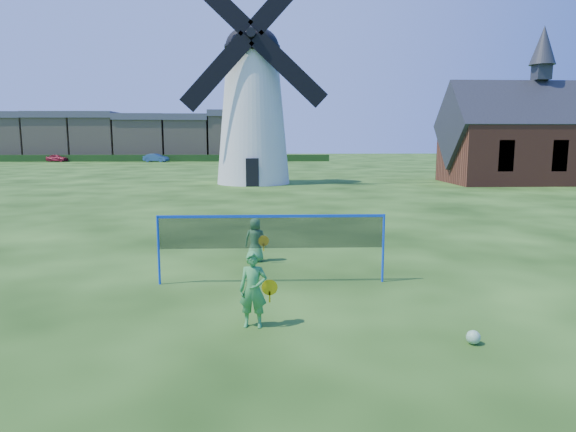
{
  "coord_description": "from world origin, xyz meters",
  "views": [
    {
      "loc": [
        -0.23,
        -10.53,
        3.18
      ],
      "look_at": [
        0.2,
        0.5,
        1.5
      ],
      "focal_mm": 31.2,
      "sensor_mm": 36.0,
      "label": 1
    }
  ],
  "objects_px": {
    "chapel": "(537,140)",
    "play_ball": "(473,337)",
    "player_girl": "(253,290)",
    "player_boy": "(255,240)",
    "car_right": "(156,158)",
    "badminton_net": "(272,233)",
    "car_left": "(57,158)",
    "windmill": "(253,106)"
  },
  "relations": [
    {
      "from": "chapel",
      "to": "car_left",
      "type": "relative_size",
      "value": 4.14
    },
    {
      "from": "player_girl",
      "to": "play_ball",
      "type": "bearing_deg",
      "value": -6.95
    },
    {
      "from": "windmill",
      "to": "badminton_net",
      "type": "bearing_deg",
      "value": -87.42
    },
    {
      "from": "player_girl",
      "to": "player_boy",
      "type": "height_order",
      "value": "player_girl"
    },
    {
      "from": "player_girl",
      "to": "play_ball",
      "type": "distance_m",
      "value": 3.63
    },
    {
      "from": "chapel",
      "to": "car_right",
      "type": "xyz_separation_m",
      "value": [
        -36.39,
        37.82,
        -2.58
      ]
    },
    {
      "from": "player_girl",
      "to": "car_left",
      "type": "distance_m",
      "value": 74.7
    },
    {
      "from": "play_ball",
      "to": "player_boy",
      "type": "bearing_deg",
      "value": 122.55
    },
    {
      "from": "windmill",
      "to": "car_left",
      "type": "distance_m",
      "value": 49.68
    },
    {
      "from": "car_right",
      "to": "chapel",
      "type": "bearing_deg",
      "value": -119.65
    },
    {
      "from": "chapel",
      "to": "car_right",
      "type": "height_order",
      "value": "chapel"
    },
    {
      "from": "car_right",
      "to": "player_boy",
      "type": "bearing_deg",
      "value": -148.84
    },
    {
      "from": "play_ball",
      "to": "car_right",
      "type": "bearing_deg",
      "value": 106.36
    },
    {
      "from": "windmill",
      "to": "chapel",
      "type": "height_order",
      "value": "windmill"
    },
    {
      "from": "chapel",
      "to": "windmill",
      "type": "bearing_deg",
      "value": 178.9
    },
    {
      "from": "chapel",
      "to": "player_boy",
      "type": "height_order",
      "value": "chapel"
    },
    {
      "from": "badminton_net",
      "to": "player_girl",
      "type": "distance_m",
      "value": 2.72
    },
    {
      "from": "windmill",
      "to": "chapel",
      "type": "bearing_deg",
      "value": -1.1
    },
    {
      "from": "chapel",
      "to": "player_girl",
      "type": "bearing_deg",
      "value": -125.28
    },
    {
      "from": "player_girl",
      "to": "chapel",
      "type": "bearing_deg",
      "value": 61.91
    },
    {
      "from": "car_left",
      "to": "car_right",
      "type": "xyz_separation_m",
      "value": [
        14.96,
        -1.59,
        0.06
      ]
    },
    {
      "from": "play_ball",
      "to": "car_right",
      "type": "xyz_separation_m",
      "value": [
        -19.72,
        67.16,
        0.5
      ]
    },
    {
      "from": "player_boy",
      "to": "car_right",
      "type": "xyz_separation_m",
      "value": [
        -16.16,
        61.58,
        0.03
      ]
    },
    {
      "from": "player_girl",
      "to": "car_right",
      "type": "relative_size",
      "value": 0.36
    },
    {
      "from": "chapel",
      "to": "badminton_net",
      "type": "bearing_deg",
      "value": -127.5
    },
    {
      "from": "chapel",
      "to": "play_ball",
      "type": "height_order",
      "value": "chapel"
    },
    {
      "from": "player_girl",
      "to": "player_boy",
      "type": "bearing_deg",
      "value": 98.23
    },
    {
      "from": "badminton_net",
      "to": "player_girl",
      "type": "xyz_separation_m",
      "value": [
        -0.33,
        -2.65,
        -0.48
      ]
    },
    {
      "from": "play_ball",
      "to": "car_right",
      "type": "relative_size",
      "value": 0.06
    },
    {
      "from": "player_girl",
      "to": "player_boy",
      "type": "xyz_separation_m",
      "value": [
        -0.09,
        4.7,
        -0.08
      ]
    },
    {
      "from": "chapel",
      "to": "play_ball",
      "type": "xyz_separation_m",
      "value": [
        -16.67,
        -29.34,
        -3.08
      ]
    },
    {
      "from": "windmill",
      "to": "car_right",
      "type": "distance_m",
      "value": 40.77
    },
    {
      "from": "car_right",
      "to": "car_left",
      "type": "bearing_deg",
      "value": 100.38
    },
    {
      "from": "badminton_net",
      "to": "chapel",
      "type": "bearing_deg",
      "value": 52.5
    },
    {
      "from": "windmill",
      "to": "player_girl",
      "type": "distance_m",
      "value": 29.3
    },
    {
      "from": "player_boy",
      "to": "car_left",
      "type": "distance_m",
      "value": 70.42
    },
    {
      "from": "player_girl",
      "to": "car_left",
      "type": "relative_size",
      "value": 0.41
    },
    {
      "from": "chapel",
      "to": "car_right",
      "type": "relative_size",
      "value": 3.64
    },
    {
      "from": "play_ball",
      "to": "car_left",
      "type": "xyz_separation_m",
      "value": [
        -34.67,
        68.75,
        0.44
      ]
    },
    {
      "from": "player_boy",
      "to": "car_right",
      "type": "bearing_deg",
      "value": -65.55
    },
    {
      "from": "badminton_net",
      "to": "play_ball",
      "type": "distance_m",
      "value": 4.84
    },
    {
      "from": "chapel",
      "to": "player_girl",
      "type": "height_order",
      "value": "chapel"
    }
  ]
}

